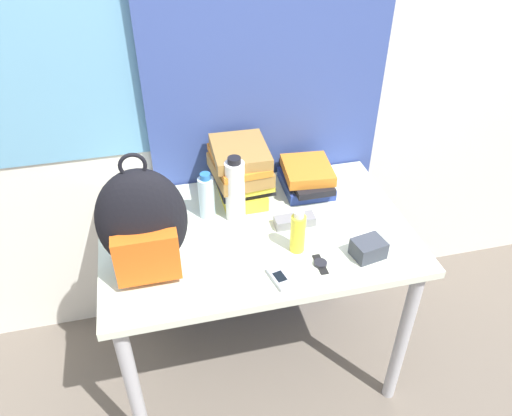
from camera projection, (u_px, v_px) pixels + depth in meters
wall_back at (227, 56)px, 1.88m from camera, size 6.00×0.06×2.50m
curtain_blue at (268, 58)px, 1.87m from camera, size 0.96×0.04×2.50m
desk at (256, 251)px, 1.89m from camera, size 1.13×0.72×0.76m
backpack at (143, 224)px, 1.56m from camera, size 0.29×0.19×0.44m
book_stack_left at (241, 172)px, 1.92m from camera, size 0.23×0.28×0.24m
book_stack_center at (306, 177)px, 2.01m from camera, size 0.20×0.28×0.11m
water_bottle at (207, 197)px, 1.85m from camera, size 0.06×0.06×0.19m
sports_bottle at (235, 190)px, 1.82m from camera, size 0.07×0.07×0.26m
sunscreen_bottle at (298, 232)px, 1.70m from camera, size 0.05×0.05×0.17m
cell_phone at (280, 278)px, 1.62m from camera, size 0.07×0.11×0.02m
sunglasses_case at (295, 221)px, 1.84m from camera, size 0.15×0.06×0.04m
camera_pouch at (368, 249)px, 1.70m from camera, size 0.12×0.10×0.06m
wristwatch at (320, 264)px, 1.68m from camera, size 0.04×0.10×0.01m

